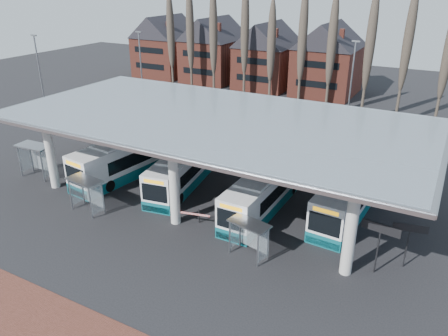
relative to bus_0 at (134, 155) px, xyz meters
The scene contains 17 objects.
ground 11.53m from the bus_0, 44.53° to the right, with size 140.00×140.00×0.00m, color black.
station_canopy 9.11m from the bus_0, ahead, with size 32.00×16.00×6.34m.
poplar_row 27.25m from the bus_0, 71.96° to the left, with size 45.10×1.10×14.50m.
townhouse_row 37.04m from the bus_0, 101.94° to the left, with size 36.80×10.30×12.25m.
lamp_post_a 17.52m from the bus_0, 125.17° to the left, with size 0.80×0.16×10.17m.
lamp_post_b 23.19m from the bus_0, 51.83° to the left, with size 0.80×0.16×10.17m.
lamp_post_d 19.21m from the bus_0, 161.46° to the left, with size 0.80×0.16×10.17m.
bus_0 is the anchor object (origin of this frame).
bus_1 5.26m from the bus_0, ahead, with size 4.00×11.06×3.01m.
bus_2 12.78m from the bus_0, ahead, with size 2.41×10.92×3.03m.
bus_3 18.64m from the bus_0, ahead, with size 3.09×11.38×3.13m.
shelter_0 8.22m from the bus_0, 146.02° to the right, with size 3.19×1.71×2.89m.
shelter_1 7.24m from the bus_0, 78.24° to the right, with size 2.94×1.77×2.57m.
shelter_2 15.86m from the bus_0, 24.54° to the right, with size 2.79×1.83×2.39m.
info_sign_0 22.16m from the bus_0, 12.12° to the right, with size 2.20×0.43×3.28m.
info_sign_1 23.30m from the bus_0, ahead, with size 1.94×0.55×2.93m.
barrier 10.91m from the bus_0, 28.05° to the right, with size 2.09×0.81×1.06m.
Camera 1 is at (15.78, -19.40, 16.01)m, focal length 35.00 mm.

